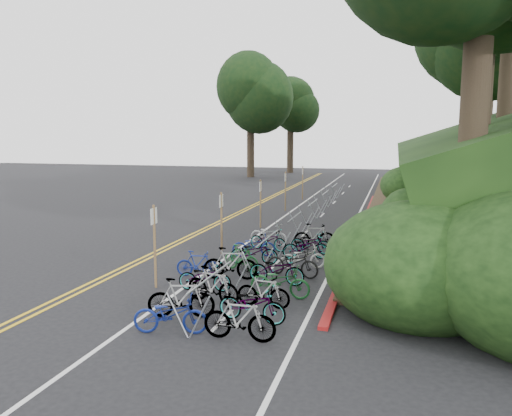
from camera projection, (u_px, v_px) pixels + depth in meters
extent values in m
plane|color=black|center=(150.00, 288.00, 15.61)|extent=(120.00, 120.00, 0.00)
cube|color=gold|center=(204.00, 228.00, 25.71)|extent=(0.12, 80.00, 0.01)
cube|color=gold|center=(209.00, 229.00, 25.63)|extent=(0.12, 80.00, 0.01)
cube|color=silver|center=(263.00, 231.00, 24.87)|extent=(0.12, 80.00, 0.01)
cube|color=silver|center=(348.00, 236.00, 23.75)|extent=(0.12, 80.00, 0.01)
cube|color=silver|center=(222.00, 320.00, 12.87)|extent=(0.10, 1.60, 0.01)
cube|color=silver|center=(276.00, 264.00, 18.59)|extent=(0.10, 1.60, 0.01)
cube|color=silver|center=(305.00, 234.00, 24.31)|extent=(0.10, 1.60, 0.01)
cube|color=silver|center=(322.00, 215.00, 30.02)|extent=(0.10, 1.60, 0.01)
cube|color=silver|center=(334.00, 202.00, 35.74)|extent=(0.10, 1.60, 0.01)
cube|color=silver|center=(343.00, 193.00, 41.46)|extent=(0.10, 1.60, 0.01)
cube|color=silver|center=(349.00, 186.00, 47.18)|extent=(0.10, 1.60, 0.01)
cube|color=maroon|center=(362.00, 228.00, 25.51)|extent=(0.25, 28.00, 0.10)
cube|color=black|center=(495.00, 166.00, 32.56)|extent=(12.32, 44.00, 9.11)
cube|color=#382819|center=(382.00, 203.00, 34.85)|extent=(1.40, 44.00, 0.16)
ellipsoid|color=#284C19|center=(390.00, 249.00, 16.39)|extent=(2.00, 2.80, 1.60)
ellipsoid|color=#284C19|center=(412.00, 212.00, 20.87)|extent=(2.60, 3.64, 2.08)
ellipsoid|color=#284C19|center=(433.00, 188.00, 26.20)|extent=(2.20, 3.08, 1.76)
ellipsoid|color=#284C19|center=(404.00, 185.00, 32.36)|extent=(3.00, 4.20, 2.40)
ellipsoid|color=#284C19|center=(412.00, 176.00, 37.86)|extent=(2.40, 3.36, 1.92)
ellipsoid|color=#284C19|center=(428.00, 164.00, 41.23)|extent=(2.80, 3.92, 2.24)
ellipsoid|color=#284C19|center=(386.00, 235.00, 19.32)|extent=(1.80, 2.52, 1.44)
ellipsoid|color=#284C19|center=(443.00, 172.00, 29.71)|extent=(3.20, 4.48, 2.56)
ellipsoid|color=black|center=(419.00, 264.00, 13.77)|extent=(5.28, 6.16, 3.52)
cylinder|color=#2D2319|center=(472.00, 146.00, 15.29)|extent=(0.84, 0.84, 6.42)
cylinder|color=#2D2319|center=(482.00, 104.00, 23.21)|extent=(0.89, 0.89, 7.41)
cylinder|color=#2D2319|center=(506.00, 91.00, 29.99)|extent=(0.95, 0.95, 8.39)
cylinder|color=#2D2319|center=(469.00, 116.00, 38.05)|extent=(0.87, 0.87, 6.91)
ellipsoid|color=black|center=(474.00, 31.00, 37.16)|extent=(9.22, 9.22, 8.76)
cylinder|color=#2D2319|center=(488.00, 105.00, 44.83)|extent=(0.92, 0.92, 7.90)
ellipsoid|color=black|center=(493.00, 21.00, 43.79)|extent=(10.97, 10.97, 10.42)
cylinder|color=#2D2319|center=(251.00, 149.00, 57.58)|extent=(0.84, 0.84, 6.42)
ellipsoid|color=black|center=(250.00, 98.00, 56.74)|extent=(8.78, 8.78, 8.34)
cylinder|color=#2D2319|center=(290.00, 150.00, 64.43)|extent=(0.82, 0.82, 5.92)
ellipsoid|color=black|center=(291.00, 108.00, 63.68)|extent=(7.68, 7.68, 7.30)
cylinder|color=gray|center=(211.00, 276.00, 13.00)|extent=(0.05, 3.23, 0.05)
cylinder|color=gray|center=(177.00, 315.00, 11.71)|extent=(0.55, 0.04, 1.08)
cylinder|color=gray|center=(199.00, 318.00, 11.56)|extent=(0.55, 0.04, 1.08)
cylinder|color=gray|center=(221.00, 280.00, 14.60)|extent=(0.55, 0.04, 1.08)
cylinder|color=gray|center=(239.00, 281.00, 14.45)|extent=(0.55, 0.04, 1.08)
cylinder|color=gray|center=(267.00, 239.00, 17.50)|extent=(0.05, 3.00, 0.05)
cylinder|color=gray|center=(248.00, 264.00, 16.32)|extent=(0.58, 0.04, 1.13)
cylinder|color=gray|center=(264.00, 265.00, 16.17)|extent=(0.58, 0.04, 1.13)
cylinder|color=gray|center=(269.00, 246.00, 18.99)|extent=(0.58, 0.04, 1.13)
cylinder|color=gray|center=(283.00, 247.00, 18.84)|extent=(0.58, 0.04, 1.13)
cylinder|color=gray|center=(295.00, 217.00, 22.26)|extent=(0.05, 3.00, 0.05)
cylinder|color=gray|center=(282.00, 235.00, 21.09)|extent=(0.58, 0.04, 1.13)
cylinder|color=gray|center=(295.00, 236.00, 20.94)|extent=(0.58, 0.04, 1.13)
cylinder|color=gray|center=(295.00, 224.00, 23.76)|extent=(0.58, 0.04, 1.13)
cylinder|color=gray|center=(306.00, 224.00, 23.61)|extent=(0.58, 0.04, 1.13)
cylinder|color=gray|center=(313.00, 202.00, 27.03)|extent=(0.05, 3.00, 0.05)
cylinder|color=gray|center=(303.00, 217.00, 25.85)|extent=(0.58, 0.04, 1.13)
cylinder|color=gray|center=(314.00, 217.00, 25.70)|extent=(0.58, 0.04, 1.13)
cylinder|color=gray|center=(312.00, 209.00, 28.52)|extent=(0.58, 0.04, 1.13)
cylinder|color=gray|center=(322.00, 209.00, 28.37)|extent=(0.58, 0.04, 1.13)
cylinder|color=gray|center=(325.00, 192.00, 31.79)|extent=(0.05, 3.00, 0.05)
cylinder|color=gray|center=(318.00, 204.00, 30.62)|extent=(0.58, 0.04, 1.13)
cylinder|color=gray|center=(327.00, 204.00, 30.47)|extent=(0.58, 0.04, 1.13)
cylinder|color=gray|center=(324.00, 199.00, 33.28)|extent=(0.58, 0.04, 1.13)
cylinder|color=gray|center=(332.00, 199.00, 33.13)|extent=(0.58, 0.04, 1.13)
cylinder|color=gray|center=(335.00, 185.00, 36.56)|extent=(0.05, 3.00, 0.05)
cylinder|color=gray|center=(328.00, 195.00, 35.38)|extent=(0.58, 0.04, 1.13)
cylinder|color=gray|center=(336.00, 195.00, 35.23)|extent=(0.58, 0.04, 1.13)
cylinder|color=gray|center=(333.00, 191.00, 38.05)|extent=(0.58, 0.04, 1.13)
cylinder|color=gray|center=(341.00, 191.00, 37.90)|extent=(0.58, 0.04, 1.13)
cylinder|color=brown|center=(155.00, 247.00, 15.50)|extent=(0.08, 0.08, 2.62)
cube|color=silver|center=(154.00, 216.00, 15.36)|extent=(0.02, 0.40, 0.50)
cylinder|color=brown|center=(221.00, 223.00, 20.03)|extent=(0.08, 0.08, 2.50)
cube|color=silver|center=(221.00, 201.00, 19.90)|extent=(0.02, 0.40, 0.50)
cylinder|color=brown|center=(261.00, 204.00, 25.75)|extent=(0.08, 0.08, 2.50)
cube|color=silver|center=(261.00, 186.00, 25.62)|extent=(0.02, 0.40, 0.50)
cylinder|color=brown|center=(285.00, 191.00, 31.47)|extent=(0.08, 0.08, 2.50)
cube|color=silver|center=(285.00, 177.00, 31.34)|extent=(0.02, 0.40, 0.50)
cylinder|color=brown|center=(303.00, 183.00, 37.18)|extent=(0.08, 0.08, 2.50)
cube|color=silver|center=(303.00, 171.00, 37.06)|extent=(0.02, 0.40, 0.50)
imported|color=navy|center=(198.00, 264.00, 16.84)|extent=(0.61, 1.52, 0.89)
imported|color=navy|center=(170.00, 314.00, 11.97)|extent=(1.01, 1.90, 0.95)
imported|color=slate|center=(239.00, 319.00, 11.54)|extent=(0.50, 1.76, 1.06)
imported|color=slate|center=(181.00, 298.00, 13.01)|extent=(0.91, 1.84, 1.07)
imported|color=slate|center=(252.00, 304.00, 12.70)|extent=(0.82, 1.88, 0.96)
imported|color=slate|center=(213.00, 285.00, 14.12)|extent=(0.94, 1.83, 1.06)
imported|color=slate|center=(263.00, 291.00, 13.79)|extent=(0.57, 1.58, 0.93)
imported|color=slate|center=(205.00, 277.00, 15.28)|extent=(0.72, 1.71, 0.88)
imported|color=#144C1E|center=(280.00, 281.00, 14.67)|extent=(0.76, 1.87, 0.96)
imported|color=slate|center=(230.00, 263.00, 16.48)|extent=(0.83, 1.87, 1.09)
imported|color=slate|center=(277.00, 269.00, 15.97)|extent=(0.78, 1.89, 0.97)
imported|color=#144C1E|center=(241.00, 258.00, 17.55)|extent=(0.97, 1.59, 0.92)
imported|color=black|center=(293.00, 262.00, 16.83)|extent=(1.01, 1.96, 0.98)
imported|color=slate|center=(254.00, 252.00, 18.44)|extent=(0.90, 1.85, 0.93)
imported|color=beige|center=(303.00, 257.00, 17.86)|extent=(1.07, 1.69, 0.84)
imported|color=navy|center=(254.00, 245.00, 19.66)|extent=(1.04, 1.80, 0.89)
imported|color=slate|center=(306.00, 247.00, 19.28)|extent=(1.10, 1.89, 0.94)
imported|color=slate|center=(268.00, 240.00, 20.70)|extent=(1.08, 1.83, 0.91)
imported|color=slate|center=(311.00, 242.00, 20.21)|extent=(0.83, 1.76, 0.89)
imported|color=#9E9EA3|center=(269.00, 234.00, 21.76)|extent=(1.01, 1.86, 0.93)
imported|color=slate|center=(314.00, 236.00, 21.21)|extent=(0.86, 1.80, 1.04)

